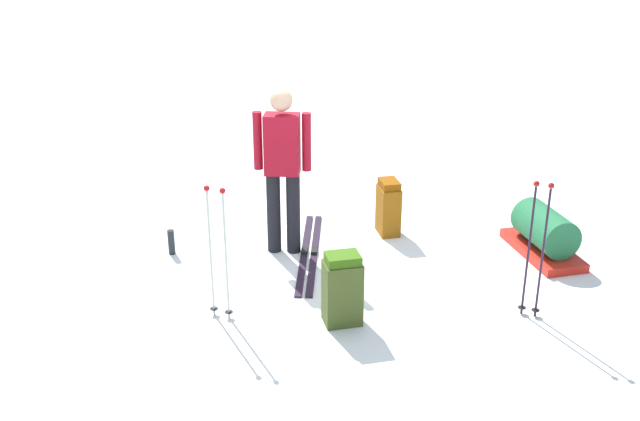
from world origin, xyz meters
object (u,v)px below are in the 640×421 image
Objects in this scene: backpack_large_dark at (388,208)px; thermos_bottle at (171,242)px; ski_pair_near at (309,252)px; ski_poles_planted_near at (537,243)px; backpack_bright at (342,289)px; skier_standing at (283,163)px; ski_poles_planted_far at (218,246)px; gear_sled at (544,234)px.

backpack_large_dark reaches higher than thermos_bottle.
backpack_large_dark is 2.32m from thermos_bottle.
backpack_large_dark is at bearing -109.31° from ski_pair_near.
backpack_large_dark reaches higher than ski_pair_near.
backpack_large_dark is 0.49× the size of ski_poles_planted_near.
thermos_bottle is at bearing 52.38° from backpack_large_dark.
skier_standing is at bearing -29.06° from backpack_bright.
backpack_bright is 1.11m from ski_poles_planted_far.
ski_poles_planted_far is (-0.46, 1.33, -0.28)m from skier_standing.
ski_pair_near is (-0.24, -0.11, -0.94)m from skier_standing.
ski_poles_planted_far reaches higher than thermos_bottle.
gear_sled is at bearing -159.30° from backpack_large_dark.
thermos_bottle is at bearing 39.63° from ski_pair_near.
ski_poles_planted_far is 3.40m from gear_sled.
ski_pair_near is 1.42m from backpack_bright.
ski_pair_near is 2.39m from ski_poles_planted_near.
skier_standing is 1.44m from ski_poles_planted_far.
ski_pair_near is at bearing -154.78° from skier_standing.
backpack_large_dark is at bearing 20.70° from gear_sled.
ski_poles_planted_near is 2.68m from ski_poles_planted_far.
skier_standing is 1.37× the size of ski_poles_planted_near.
thermos_bottle is (3.36, 1.17, -0.56)m from ski_poles_planted_near.
backpack_large_dark is 2.34× the size of thermos_bottle.
ski_poles_planted_far is (2.05, 1.72, -0.02)m from ski_poles_planted_near.
thermos_bottle is (2.93, 2.40, -0.09)m from gear_sled.
ski_poles_planted_far reaches higher than ski_pair_near.
skier_standing is 1.41m from thermos_bottle.
gear_sled is (-1.85, -1.51, 0.21)m from ski_pair_near.
ski_poles_planted_near is (-1.18, -1.13, 0.38)m from backpack_bright.
skier_standing reaches higher than ski_poles_planted_far.
ski_pair_near is at bearing 39.21° from gear_sled.
ski_pair_near is 1.33× the size of ski_poles_planted_far.
ski_poles_planted_near reaches higher than ski_pair_near.
ski_poles_planted_far is at bearing 61.15° from gear_sled.
backpack_large_dark is at bearing -18.71° from ski_poles_planted_near.
skier_standing is 6.54× the size of thermos_bottle.
ski_poles_planted_near is (-2.52, -0.39, -0.26)m from skier_standing.
backpack_bright is 0.53× the size of ski_poles_planted_far.
thermos_bottle is at bearing 39.37° from gear_sled.
thermos_bottle is (0.84, 0.78, -0.82)m from skier_standing.
skier_standing is 1.58× the size of gear_sled.
ski_poles_planted_near is at bearing 108.98° from gear_sled.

